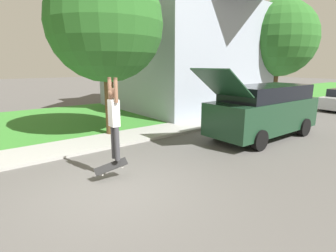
{
  "coord_description": "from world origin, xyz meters",
  "views": [
    {
      "loc": [
        5.34,
        -2.45,
        2.83
      ],
      "look_at": [
        -0.3,
        1.9,
        1.17
      ],
      "focal_mm": 28.0,
      "sensor_mm": 36.0,
      "label": 1
    }
  ],
  "objects": [
    {
      "name": "house",
      "position": [
        -8.35,
        9.36,
        4.68
      ],
      "size": [
        9.3,
        9.07,
        8.85
      ],
      "color": "#99A3B2",
      "rests_on": "lawn"
    },
    {
      "name": "skateboarder",
      "position": [
        -0.36,
        0.3,
        1.58
      ],
      "size": [
        0.41,
        0.23,
        2.01
      ],
      "color": "#38383D",
      "rests_on": "ground_plane"
    },
    {
      "name": "suv_parked",
      "position": [
        -0.39,
        6.75,
        1.12
      ],
      "size": [
        2.04,
        5.72,
        2.74
      ],
      "color": "#193823",
      "rests_on": "ground_plane"
    },
    {
      "name": "lawn_tree_far",
      "position": [
        -4.29,
        14.02,
        4.48
      ],
      "size": [
        4.8,
        4.8,
        6.81
      ],
      "color": "brown",
      "rests_on": "lawn"
    },
    {
      "name": "lawn",
      "position": [
        -8.0,
        6.0,
        0.04
      ],
      "size": [
        10.0,
        80.0,
        0.08
      ],
      "color": "#387F2D",
      "rests_on": "ground_plane"
    },
    {
      "name": "sidewalk",
      "position": [
        -3.6,
        6.0,
        0.05
      ],
      "size": [
        1.8,
        80.0,
        0.1
      ],
      "color": "#9E9E99",
      "rests_on": "ground_plane"
    },
    {
      "name": "lawn_tree_near",
      "position": [
        -4.35,
        2.06,
        4.34
      ],
      "size": [
        4.36,
        4.36,
        6.46
      ],
      "color": "brown",
      "rests_on": "lawn"
    },
    {
      "name": "ground_plane",
      "position": [
        0.0,
        0.0,
        0.0
      ],
      "size": [
        120.0,
        120.0,
        0.0
      ],
      "primitive_type": "plane",
      "color": "#54514F"
    },
    {
      "name": "skateboard",
      "position": [
        -0.38,
        0.17,
        0.36
      ],
      "size": [
        0.35,
        0.79,
        0.36
      ],
      "color": "black",
      "rests_on": "ground_plane"
    }
  ]
}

